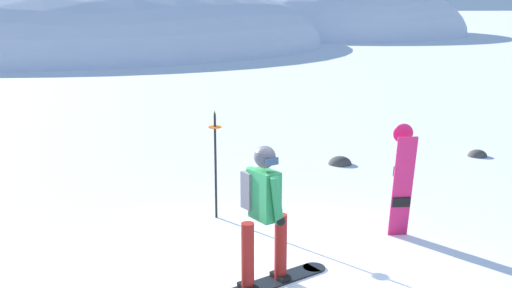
% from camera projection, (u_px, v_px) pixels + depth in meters
% --- Properties ---
extents(ground_plane, '(300.00, 300.00, 0.00)m').
position_uv_depth(ground_plane, '(282.00, 280.00, 7.23)').
color(ground_plane, white).
extents(ridge_peak_main, '(38.70, 34.83, 11.37)m').
position_uv_depth(ridge_peak_main, '(59.00, 44.00, 44.01)').
color(ridge_peak_main, white).
rests_on(ridge_peak_main, ground).
extents(ridge_peak_far, '(28.78, 25.90, 11.76)m').
position_uv_depth(ridge_peak_far, '(312.00, 34.00, 57.17)').
color(ridge_peak_far, white).
rests_on(ridge_peak_far, ground).
extents(snowboarder_main, '(1.62, 1.08, 1.71)m').
position_uv_depth(snowboarder_main, '(263.00, 212.00, 6.90)').
color(snowboarder_main, black).
rests_on(snowboarder_main, ground).
extents(spare_snowboard, '(0.28, 0.26, 1.65)m').
position_uv_depth(spare_snowboard, '(402.00, 181.00, 8.34)').
color(spare_snowboard, '#D11E5B').
rests_on(spare_snowboard, ground).
extents(piste_marker_near, '(0.20, 0.20, 1.70)m').
position_uv_depth(piste_marker_near, '(215.00, 157.00, 9.06)').
color(piste_marker_near, black).
rests_on(piste_marker_near, ground).
extents(rock_dark, '(0.42, 0.36, 0.30)m').
position_uv_depth(rock_dark, '(477.00, 156.00, 12.89)').
color(rock_dark, '#4C4742').
rests_on(rock_dark, ground).
extents(rock_mid, '(0.49, 0.41, 0.34)m').
position_uv_depth(rock_mid, '(340.00, 164.00, 12.27)').
color(rock_mid, '#4C4742').
rests_on(rock_mid, ground).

